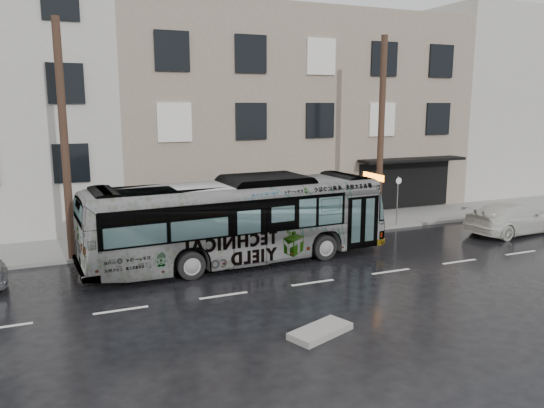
{
  "coord_description": "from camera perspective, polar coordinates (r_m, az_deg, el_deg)",
  "views": [
    {
      "loc": [
        -7.99,
        -17.99,
        6.05
      ],
      "look_at": [
        0.57,
        2.5,
        1.84
      ],
      "focal_mm": 35.0,
      "sensor_mm": 36.0,
      "label": 1
    }
  ],
  "objects": [
    {
      "name": "building_taupe",
      "position": [
        33.33,
        0.27,
        9.79
      ],
      "size": [
        20.0,
        12.0,
        11.0
      ],
      "primitive_type": "cube",
      "color": "gray",
      "rests_on": "ground"
    },
    {
      "name": "white_sedan",
      "position": [
        27.44,
        24.4,
        -1.42
      ],
      "size": [
        5.2,
        2.55,
        1.46
      ],
      "primitive_type": "imported",
      "rotation": [
        0.0,
        0.0,
        1.67
      ],
      "color": "silver",
      "rests_on": "ground"
    },
    {
      "name": "sidewalk",
      "position": [
        24.97,
        -3.34,
        -3.13
      ],
      "size": [
        90.0,
        3.6,
        0.15
      ],
      "primitive_type": "cube",
      "color": "gray",
      "rests_on": "ground"
    },
    {
      "name": "building_filler",
      "position": [
        44.33,
        23.88,
        9.77
      ],
      "size": [
        18.0,
        12.0,
        12.0
      ],
      "primitive_type": "cube",
      "color": "#B2B1A8",
      "rests_on": "ground"
    },
    {
      "name": "slush_pile",
      "position": [
        14.57,
        5.23,
        -13.46
      ],
      "size": [
        1.97,
        1.4,
        0.18
      ],
      "primitive_type": "cube",
      "rotation": [
        0.0,
        0.0,
        0.37
      ],
      "color": "#A5A19C",
      "rests_on": "ground"
    },
    {
      "name": "ground",
      "position": [
        20.6,
        1.22,
        -6.35
      ],
      "size": [
        120.0,
        120.0,
        0.0
      ],
      "primitive_type": "plane",
      "color": "black",
      "rests_on": "ground"
    },
    {
      "name": "utility_pole_rear",
      "position": [
        21.34,
        -21.44,
        6.23
      ],
      "size": [
        0.3,
        0.3,
        9.0
      ],
      "primitive_type": "cylinder",
      "color": "#3F2A1F",
      "rests_on": "sidewalk"
    },
    {
      "name": "utility_pole_front",
      "position": [
        25.79,
        11.64,
        7.4
      ],
      "size": [
        0.3,
        0.3,
        9.0
      ],
      "primitive_type": "cylinder",
      "color": "#3F2A1F",
      "rests_on": "sidewalk"
    },
    {
      "name": "bus",
      "position": [
        20.34,
        -3.64,
        -1.77
      ],
      "size": [
        12.01,
        3.42,
        3.31
      ],
      "primitive_type": "imported",
      "rotation": [
        0.0,
        0.0,
        1.63
      ],
      "color": "#B2B2B2",
      "rests_on": "ground"
    },
    {
      "name": "sign_post",
      "position": [
        26.81,
        13.32,
        0.34
      ],
      "size": [
        0.06,
        0.06,
        2.4
      ],
      "primitive_type": "cylinder",
      "color": "slate",
      "rests_on": "sidewalk"
    }
  ]
}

